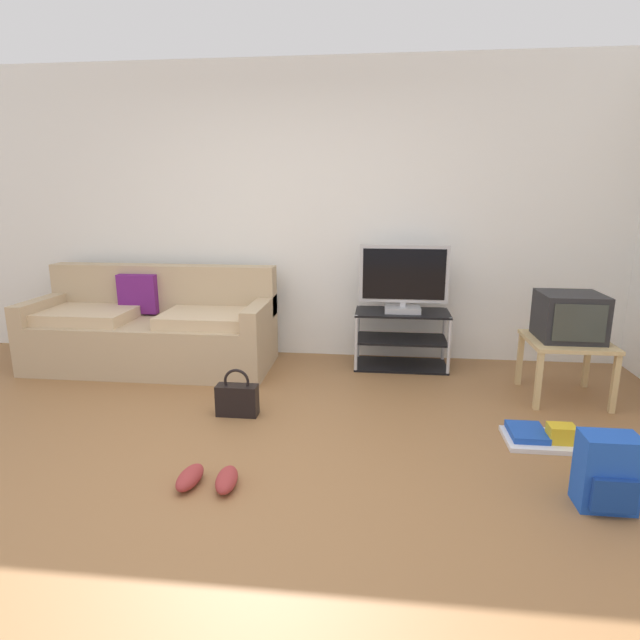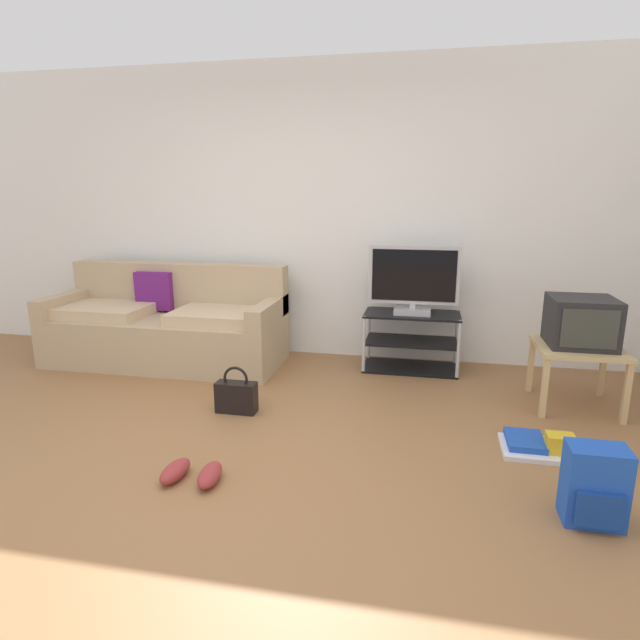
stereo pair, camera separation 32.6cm
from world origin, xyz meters
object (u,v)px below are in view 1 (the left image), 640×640
Objects in this scene: flat_tv at (404,279)px; sneakers_pair at (208,479)px; handbag at (237,399)px; floor_tray at (543,437)px; backpack at (607,472)px; crt_tv at (569,316)px; couch at (154,330)px; side_table at (567,348)px; tv_stand at (401,339)px.

flat_tv is 2.51m from sneakers_pair.
sneakers_pair is at bearing -117.18° from flat_tv.
floor_tray is at bearing -5.55° from handbag.
backpack reaches higher than sneakers_pair.
sneakers_pair is at bearing -146.08° from crt_tv.
floor_tray is at bearing -21.50° from couch.
side_table is at bearing 98.24° from backpack.
flat_tv reaches higher than handbag.
flat_tv is 1.35m from crt_tv.
side_table is 2.49m from handbag.
couch reaches higher than crt_tv.
side_table is at bearing 33.65° from sneakers_pair.
couch is 6.28× the size of sneakers_pair.
couch reaches higher than sneakers_pair.
tv_stand is 2.41× the size of handbag.
sneakers_pair is at bearing -116.94° from tv_stand.
crt_tv is at bearing -25.79° from flat_tv.
flat_tv is at bearing 154.21° from crt_tv.
couch reaches higher than tv_stand.
side_table is at bearing -90.00° from crt_tv.
flat_tv reaches higher than tv_stand.
handbag is at bearing 95.65° from sneakers_pair.
crt_tv reaches higher than backpack.
flat_tv is 1.82m from handbag.
side_table is 0.24m from crt_tv.
tv_stand is 2.31m from backpack.
backpack is at bearing -100.49° from side_table.
floor_tray is (-0.37, -0.80, -0.36)m from side_table.
floor_tray is at bearing -59.00° from flat_tv.
crt_tv is at bearing 65.86° from floor_tray.
sneakers_pair is 2.07m from floor_tray.
handbag is at bearing -165.85° from side_table.
couch is 2.29m from flat_tv.
flat_tv is at bearing 4.86° from couch.
tv_stand reaches higher than sneakers_pair.
tv_stand is at bearing 152.74° from side_table.
side_table reaches higher than handbag.
backpack is at bearing -66.19° from tv_stand.
couch is at bearing 135.88° from handbag.
backpack is (0.93, -2.09, -0.61)m from flat_tv.
handbag is at bearing -44.12° from couch.
couch is at bearing 120.35° from sneakers_pair.
side_table is at bearing -6.80° from couch.
tv_stand is 1.37m from side_table.
handbag is at bearing -165.49° from crt_tv.
tv_stand is at bearing 5.43° from couch.
flat_tv is at bearing 153.59° from side_table.
backpack is at bearing -65.97° from flat_tv.
crt_tv is at bearing 98.35° from backpack.
tv_stand is 1.40m from crt_tv.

